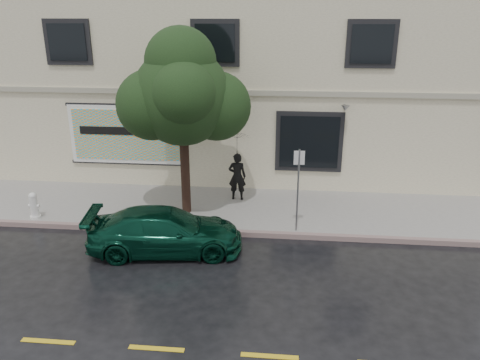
# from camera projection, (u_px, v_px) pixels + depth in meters

# --- Properties ---
(ground) EXTENTS (90.00, 90.00, 0.00)m
(ground) POSITION_uv_depth(u_px,v_px,m) (191.00, 259.00, 12.36)
(ground) COLOR black
(ground) RESTS_ON ground
(sidewalk) EXTENTS (20.00, 3.50, 0.15)m
(sidewalk) POSITION_uv_depth(u_px,v_px,m) (210.00, 208.00, 15.38)
(sidewalk) COLOR #98948F
(sidewalk) RESTS_ON ground
(curb) EXTENTS (20.00, 0.18, 0.16)m
(curb) POSITION_uv_depth(u_px,v_px,m) (201.00, 232.00, 13.74)
(curb) COLOR gray
(curb) RESTS_ON ground
(road_marking) EXTENTS (19.00, 0.12, 0.01)m
(road_marking) POSITION_uv_depth(u_px,v_px,m) (156.00, 349.00, 9.09)
(road_marking) COLOR gold
(road_marking) RESTS_ON ground
(building) EXTENTS (20.00, 8.12, 7.00)m
(building) POSITION_uv_depth(u_px,v_px,m) (230.00, 79.00, 19.59)
(building) COLOR beige
(building) RESTS_ON ground
(billboard) EXTENTS (4.30, 0.16, 2.20)m
(billboard) POSITION_uv_depth(u_px,v_px,m) (127.00, 135.00, 16.56)
(billboard) COLOR white
(billboard) RESTS_ON ground
(car) EXTENTS (4.32, 2.34, 1.20)m
(car) POSITION_uv_depth(u_px,v_px,m) (165.00, 231.00, 12.60)
(car) COLOR #083424
(car) RESTS_ON ground
(pedestrian) EXTENTS (0.60, 0.40, 1.62)m
(pedestrian) POSITION_uv_depth(u_px,v_px,m) (237.00, 176.00, 15.67)
(pedestrian) COLOR black
(pedestrian) RESTS_ON sidewalk
(umbrella) EXTENTS (1.02, 1.02, 0.65)m
(umbrella) POSITION_uv_depth(u_px,v_px,m) (237.00, 144.00, 15.28)
(umbrella) COLOR black
(umbrella) RESTS_ON pedestrian
(street_tree) EXTENTS (2.89, 2.89, 5.11)m
(street_tree) POSITION_uv_depth(u_px,v_px,m) (182.00, 97.00, 13.71)
(street_tree) COLOR #2F1D15
(street_tree) RESTS_ON sidewalk
(fire_hydrant) EXTENTS (0.34, 0.32, 0.84)m
(fire_hydrant) POSITION_uv_depth(u_px,v_px,m) (34.00, 206.00, 14.33)
(fire_hydrant) COLOR silver
(fire_hydrant) RESTS_ON sidewalk
(sign_pole) EXTENTS (0.30, 0.05, 2.45)m
(sign_pole) POSITION_uv_depth(u_px,v_px,m) (298.00, 183.00, 13.14)
(sign_pole) COLOR gray
(sign_pole) RESTS_ON sidewalk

